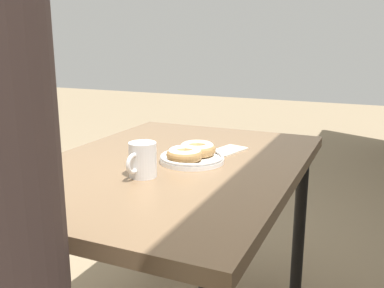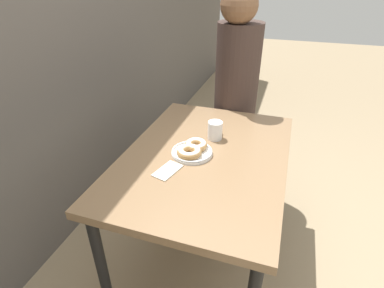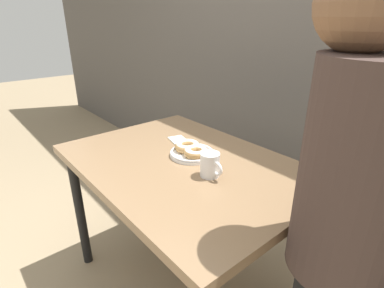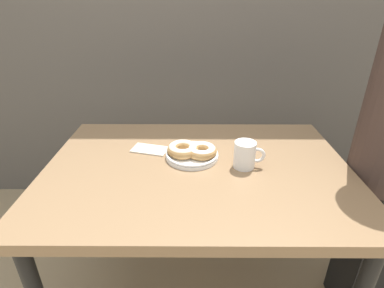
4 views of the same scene
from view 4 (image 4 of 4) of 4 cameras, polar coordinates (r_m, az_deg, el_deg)
name	(u,v)px [view 4 (image 4 of 4)]	position (r m, az deg, el deg)	size (l,w,h in m)	color
wall_back	(196,2)	(1.91, 0.85, 25.50)	(8.00, 0.05, 2.60)	#56514C
dining_table	(197,184)	(1.18, 1.01, -7.59)	(1.15, 0.81, 0.76)	#846647
donut_plate	(192,152)	(1.18, -0.04, -1.44)	(0.24, 0.21, 0.06)	white
coffee_mug	(245,154)	(1.12, 10.14, -1.97)	(0.12, 0.08, 0.10)	white
napkin	(150,149)	(1.26, -8.02, -1.04)	(0.16, 0.12, 0.01)	beige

